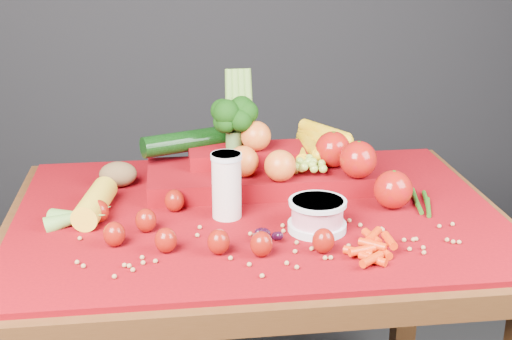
{
  "coord_description": "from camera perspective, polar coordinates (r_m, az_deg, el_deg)",
  "views": [
    {
      "loc": [
        -0.18,
        -1.43,
        1.38
      ],
      "look_at": [
        0.0,
        0.02,
        0.85
      ],
      "focal_mm": 50.0,
      "sensor_mm": 36.0,
      "label": 1
    }
  ],
  "objects": [
    {
      "name": "baby_carrot_pile",
      "position": [
        1.38,
        9.04,
        -6.12
      ],
      "size": [
        0.17,
        0.18,
        0.03
      ],
      "primitive_type": null,
      "color": "red",
      "rests_on": "red_cloth"
    },
    {
      "name": "produce_mound",
      "position": [
        1.69,
        1.28,
        0.69
      ],
      "size": [
        0.6,
        0.37,
        0.27
      ],
      "color": "#770309",
      "rests_on": "red_cloth"
    },
    {
      "name": "corn_ear",
      "position": [
        1.55,
        -13.6,
        -3.3
      ],
      "size": [
        0.21,
        0.25,
        0.06
      ],
      "rotation": [
        0.0,
        0.0,
        1.4
      ],
      "color": "yellow",
      "rests_on": "red_cloth"
    },
    {
      "name": "yogurt_bowl",
      "position": [
        1.47,
        4.93,
        -3.54
      ],
      "size": [
        0.12,
        0.12,
        0.07
      ],
      "rotation": [
        0.0,
        0.0,
        0.4
      ],
      "color": "silver",
      "rests_on": "red_cloth"
    },
    {
      "name": "potato",
      "position": [
        1.73,
        -10.97,
        -0.35
      ],
      "size": [
        0.09,
        0.07,
        0.06
      ],
      "primitive_type": "ellipsoid",
      "color": "brown",
      "rests_on": "red_cloth"
    },
    {
      "name": "strawberry_scatter",
      "position": [
        1.43,
        -5.63,
        -4.59
      ],
      "size": [
        0.48,
        0.28,
        0.05
      ],
      "color": "maroon",
      "rests_on": "red_cloth"
    },
    {
      "name": "table",
      "position": [
        1.62,
        0.09,
        -6.76
      ],
      "size": [
        1.1,
        0.8,
        0.75
      ],
      "color": "#3C200D",
      "rests_on": "ground"
    },
    {
      "name": "soybean_scatter",
      "position": [
        1.39,
        1.15,
        -6.31
      ],
      "size": [
        0.84,
        0.24,
        0.01
      ],
      "primitive_type": null,
      "color": "#A77A48",
      "rests_on": "red_cloth"
    },
    {
      "name": "dark_grape_cluster",
      "position": [
        1.43,
        0.74,
        -5.14
      ],
      "size": [
        0.06,
        0.05,
        0.03
      ],
      "primitive_type": null,
      "color": "black",
      "rests_on": "red_cloth"
    },
    {
      "name": "milk_glass",
      "position": [
        1.51,
        -2.37,
        -1.07
      ],
      "size": [
        0.07,
        0.07,
        0.14
      ],
      "rotation": [
        0.0,
        0.0,
        0.01
      ],
      "color": "beige",
      "rests_on": "red_cloth"
    },
    {
      "name": "green_bean_pile",
      "position": [
        1.65,
        13.32,
        -2.51
      ],
      "size": [
        0.14,
        0.12,
        0.01
      ],
      "primitive_type": null,
      "color": "#225312",
      "rests_on": "red_cloth"
    },
    {
      "name": "red_cloth",
      "position": [
        1.57,
        0.09,
        -3.47
      ],
      "size": [
        1.05,
        0.75,
        0.01
      ],
      "primitive_type": "cube",
      "color": "#770309",
      "rests_on": "table"
    }
  ]
}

